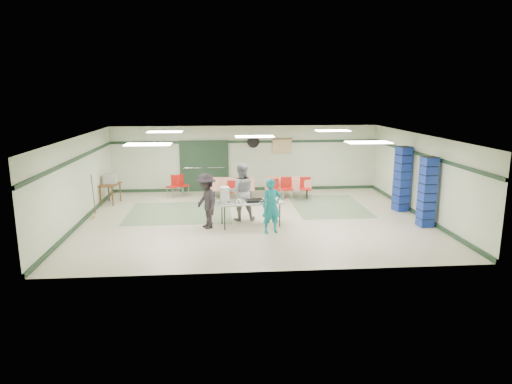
{
  "coord_description": "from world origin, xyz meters",
  "views": [
    {
      "loc": [
        -1.14,
        -14.29,
        4.02
      ],
      "look_at": [
        0.02,
        -0.3,
        0.96
      ],
      "focal_mm": 32.0,
      "sensor_mm": 36.0,
      "label": 1
    }
  ],
  "objects": [
    {
      "name": "green_patch_b",
      "position": [
        2.8,
        1.5,
        0.0
      ],
      "size": [
        2.5,
        3.5,
        0.01
      ],
      "primitive_type": "cube",
      "color": "gray",
      "rests_on": "floor"
    },
    {
      "name": "chair_loose_a",
      "position": [
        -2.63,
        3.54,
        0.53
      ],
      "size": [
        0.57,
        0.57,
        0.87
      ],
      "rotation": [
        0.0,
        0.0,
        0.77
      ],
      "color": "#B31F0E",
      "rests_on": "floor"
    },
    {
      "name": "crate_stack_blue_b",
      "position": [
        5.15,
        -1.28,
        1.08
      ],
      "size": [
        0.44,
        0.44,
        2.16
      ],
      "primitive_type": "cube",
      "rotation": [
        0.0,
        0.0,
        0.07
      ],
      "color": "#192A98",
      "rests_on": "floor"
    },
    {
      "name": "chair_b",
      "position": [
        0.94,
        2.51,
        0.51
      ],
      "size": [
        0.43,
        0.43,
        0.84
      ],
      "rotation": [
        0.0,
        0.0,
        0.11
      ],
      "color": "#B31F0E",
      "rests_on": "floor"
    },
    {
      "name": "wall_left",
      "position": [
        -5.5,
        0.0,
        1.35
      ],
      "size": [
        0.0,
        9.0,
        9.0
      ],
      "primitive_type": "plane",
      "rotation": [
        1.57,
        0.0,
        1.57
      ],
      "color": "beige",
      "rests_on": "floor"
    },
    {
      "name": "foam_box_stack",
      "position": [
        -0.98,
        -0.74,
        1.0
      ],
      "size": [
        0.28,
        0.26,
        0.47
      ],
      "primitive_type": "cube",
      "rotation": [
        0.0,
        0.0,
        0.12
      ],
      "color": "white",
      "rests_on": "serving_table"
    },
    {
      "name": "volunteer_grey",
      "position": [
        -0.44,
        -0.08,
        0.93
      ],
      "size": [
        0.92,
        0.73,
        1.87
      ],
      "primitive_type": "imported",
      "rotation": [
        0.0,
        0.0,
        3.17
      ],
      "color": "gray",
      "rests_on": "floor"
    },
    {
      "name": "baseboard_right",
      "position": [
        5.47,
        0.0,
        0.06
      ],
      "size": [
        0.06,
        9.0,
        0.12
      ],
      "primitive_type": "cube",
      "rotation": [
        0.0,
        0.0,
        1.57
      ],
      "color": "#1D3522",
      "rests_on": "floor"
    },
    {
      "name": "baking_pan",
      "position": [
        -0.06,
        -0.8,
        0.8
      ],
      "size": [
        0.56,
        0.39,
        0.08
      ],
      "primitive_type": "cube",
      "rotation": [
        0.0,
        0.0,
        0.12
      ],
      "color": "black",
      "rests_on": "serving_table"
    },
    {
      "name": "volunteer_dark",
      "position": [
        -1.53,
        -0.88,
        0.84
      ],
      "size": [
        1.01,
        1.25,
        1.68
      ],
      "primitive_type": "imported",
      "rotation": [
        0.0,
        0.0,
        -1.16
      ],
      "color": "black",
      "rests_on": "floor"
    },
    {
      "name": "chair_loose_b",
      "position": [
        -2.88,
        3.35,
        0.54
      ],
      "size": [
        0.56,
        0.56,
        0.88
      ],
      "rotation": [
        0.0,
        0.0,
        -0.54
      ],
      "color": "#B31F0E",
      "rests_on": "floor"
    },
    {
      "name": "dining_table_b",
      "position": [
        -0.63,
        3.08,
        0.57
      ],
      "size": [
        1.75,
        0.85,
        0.77
      ],
      "rotation": [
        0.0,
        0.0,
        -0.05
      ],
      "color": "red",
      "rests_on": "floor"
    },
    {
      "name": "broom",
      "position": [
        -5.23,
        0.58,
        0.75
      ],
      "size": [
        0.04,
        0.23,
        1.43
      ],
      "primitive_type": "cylinder",
      "rotation": [
        0.14,
        0.0,
        0.07
      ],
      "color": "brown",
      "rests_on": "floor"
    },
    {
      "name": "volunteer_teal",
      "position": [
        0.37,
        -1.54,
        0.81
      ],
      "size": [
        0.67,
        0.52,
        1.61
      ],
      "primitive_type": "imported",
      "rotation": [
        0.0,
        0.0,
        0.26
      ],
      "color": "#147E8A",
      "rests_on": "floor"
    },
    {
      "name": "double_door_left",
      "position": [
        -2.2,
        4.44,
        1.05
      ],
      "size": [
        0.9,
        0.06,
        2.1
      ],
      "primitive_type": "cube",
      "color": "gray",
      "rests_on": "floor"
    },
    {
      "name": "wall_front",
      "position": [
        0.0,
        -4.5,
        1.35
      ],
      "size": [
        11.0,
        0.0,
        11.0
      ],
      "primitive_type": "plane",
      "rotation": [
        -1.57,
        0.0,
        0.0
      ],
      "color": "beige",
      "rests_on": "floor"
    },
    {
      "name": "serving_table",
      "position": [
        -0.18,
        -0.73,
        0.72
      ],
      "size": [
        2.04,
        1.02,
        0.76
      ],
      "rotation": [
        0.0,
        0.0,
        0.12
      ],
      "color": "#ADACA7",
      "rests_on": "floor"
    },
    {
      "name": "crate_stack_blue_a",
      "position": [
        5.15,
        0.66,
        1.12
      ],
      "size": [
        0.52,
        0.52,
        2.25
      ],
      "primitive_type": "cube",
      "rotation": [
        0.0,
        0.0,
        0.24
      ],
      "color": "#192A98",
      "rests_on": "floor"
    },
    {
      "name": "chair_d",
      "position": [
        -0.67,
        2.5,
        0.48
      ],
      "size": [
        0.47,
        0.47,
        0.79
      ],
      "rotation": [
        0.0,
        0.0,
        -0.32
      ],
      "color": "#B31F0E",
      "rests_on": "floor"
    },
    {
      "name": "wall_fan",
      "position": [
        0.3,
        4.44,
        2.05
      ],
      "size": [
        0.5,
        0.1,
        0.5
      ],
      "primitive_type": "cylinder",
      "rotation": [
        1.57,
        0.0,
        0.0
      ],
      "color": "black",
      "rests_on": "wall_back"
    },
    {
      "name": "wall_right",
      "position": [
        5.5,
        0.0,
        1.35
      ],
      "size": [
        0.0,
        9.0,
        9.0
      ],
      "primitive_type": "plane",
      "rotation": [
        1.57,
        0.0,
        -1.57
      ],
      "color": "beige",
      "rests_on": "floor"
    },
    {
      "name": "green_patch_a",
      "position": [
        -2.5,
        1.0,
        0.0
      ],
      "size": [
        3.5,
        3.0,
        0.01
      ],
      "primitive_type": "cube",
      "color": "gray",
      "rests_on": "floor"
    },
    {
      "name": "wall_back",
      "position": [
        0.0,
        4.5,
        1.35
      ],
      "size": [
        11.0,
        0.0,
        11.0
      ],
      "primitive_type": "plane",
      "rotation": [
        1.57,
        0.0,
        0.0
      ],
      "color": "beige",
      "rests_on": "floor"
    },
    {
      "name": "trim_back",
      "position": [
        0.0,
        4.47,
        2.05
      ],
      "size": [
        11.0,
        0.06,
        0.1
      ],
      "primitive_type": "cube",
      "color": "#1D3522",
      "rests_on": "wall_back"
    },
    {
      "name": "office_printer",
      "position": [
        -5.15,
        2.69,
        0.92
      ],
      "size": [
        0.47,
        0.42,
        0.35
      ],
      "primitive_type": "cube",
      "rotation": [
        0.0,
        0.0,
        0.07
      ],
      "color": "#A9AAA5",
      "rests_on": "printer_table"
    },
    {
      "name": "door_frame",
      "position": [
        -1.73,
        4.42,
        1.05
      ],
      "size": [
        2.0,
        0.03,
        2.15
      ],
      "primitive_type": "cube",
      "color": "#1D3522",
      "rests_on": "floor"
    },
    {
      "name": "floor",
      "position": [
        0.0,
        0.0,
        0.0
      ],
      "size": [
        11.0,
        11.0,
        0.0
      ],
      "primitive_type": "plane",
      "color": "beige",
      "rests_on": "ground"
    },
    {
      "name": "baseboard_left",
      "position": [
        -5.47,
        0.0,
        0.06
      ],
      "size": [
        0.06,
        9.0,
        0.12
      ],
      "primitive_type": "cube",
      "rotation": [
        0.0,
        0.0,
        1.57
      ],
      "color": "#1D3522",
      "rests_on": "floor"
    },
    {
      "name": "chair_a",
      "position": [
        1.42,
        2.51,
        0.55
      ],
      "size": [
        0.43,
        0.43,
        0.89
      ],
      "rotation": [
        0.0,
        0.0,
        0.03
      ],
      "color": "#B31F0E",
      "rests_on": "floor"
    },
    {
      "name": "dining_table_a",
      "position": [
        1.57,
        3.08,
        0.57
      ],
      "size": [
        1.87,
        1.06,
        0.77
      ],
      "rotation": [
        0.0,
        0.0,
        -0.16
      ],
      "color": "red",
      "rests_on": "floor"
    },
    {
      "name": "trim_right",
      "position": [
        5.47,
        0.0,
        2.05
      ],
      "size": [
        0.06,
        9.0,
        0.1
      ],
      "primitive_type": "cube",
      "rotation": [
        0.0,
        0.0,
        1.57
      ],
      "color": "#1D3522",
      "rests_on": "wall_back"
    },
    {
      "name": "chair_c",
      "position": [
        2.16,
        2.51,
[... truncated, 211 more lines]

